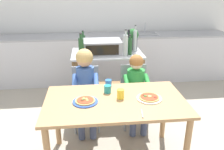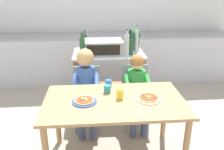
% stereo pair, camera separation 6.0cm
% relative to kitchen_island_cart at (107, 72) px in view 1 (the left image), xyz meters
% --- Properties ---
extents(ground_plane, '(11.16, 11.16, 0.00)m').
position_rel_kitchen_island_cart_xyz_m(ground_plane, '(-0.02, -0.10, -0.60)').
color(ground_plane, '#A89E8C').
extents(back_wall_tiled, '(5.58, 0.12, 2.70)m').
position_rel_kitchen_island_cart_xyz_m(back_wall_tiled, '(-0.02, 1.56, 0.75)').
color(back_wall_tiled, white).
rests_on(back_wall_tiled, ground).
extents(kitchen_counter, '(5.02, 0.60, 1.10)m').
position_rel_kitchen_island_cart_xyz_m(kitchen_counter, '(-0.02, 1.15, -0.14)').
color(kitchen_counter, silver).
rests_on(kitchen_counter, ground).
extents(kitchen_island_cart, '(1.01, 0.63, 0.89)m').
position_rel_kitchen_island_cart_xyz_m(kitchen_island_cart, '(0.00, 0.00, 0.00)').
color(kitchen_island_cart, '#B7BABF').
rests_on(kitchen_island_cart, ground).
extents(toaster_oven, '(0.55, 0.39, 0.18)m').
position_rel_kitchen_island_cart_xyz_m(toaster_oven, '(-0.08, -0.01, 0.39)').
color(toaster_oven, '#999BA0').
rests_on(toaster_oven, kitchen_island_cart).
extents(bottle_squat_spirits, '(0.05, 0.05, 0.38)m').
position_rel_kitchen_island_cart_xyz_m(bottle_squat_spirits, '(0.41, 0.03, 0.45)').
color(bottle_squat_spirits, '#ADB7B2').
rests_on(bottle_squat_spirits, kitchen_island_cart).
extents(bottle_slim_sauce, '(0.06, 0.06, 0.28)m').
position_rel_kitchen_island_cart_xyz_m(bottle_slim_sauce, '(0.31, -0.13, 0.41)').
color(bottle_slim_sauce, '#1E4723').
rests_on(bottle_slim_sauce, kitchen_island_cart).
extents(bottle_clear_vinegar, '(0.07, 0.07, 0.36)m').
position_rel_kitchen_island_cart_xyz_m(bottle_clear_vinegar, '(0.23, -0.19, 0.44)').
color(bottle_clear_vinegar, '#ADB7B2').
rests_on(bottle_clear_vinegar, kitchen_island_cart).
extents(bottle_brown_beer, '(0.07, 0.07, 0.34)m').
position_rel_kitchen_island_cart_xyz_m(bottle_brown_beer, '(-0.36, -0.26, 0.44)').
color(bottle_brown_beer, '#1E4723').
rests_on(bottle_brown_beer, kitchen_island_cart).
extents(bottle_tall_green_wine, '(0.06, 0.06, 0.32)m').
position_rel_kitchen_island_cart_xyz_m(bottle_tall_green_wine, '(0.31, 0.00, 0.43)').
color(bottle_tall_green_wine, black).
rests_on(bottle_tall_green_wine, kitchen_island_cart).
extents(bottle_dark_olive_oil, '(0.06, 0.06, 0.28)m').
position_rel_kitchen_island_cart_xyz_m(bottle_dark_olive_oil, '(-0.34, 0.24, 0.40)').
color(bottle_dark_olive_oil, '#1E4723').
rests_on(bottle_dark_olive_oil, kitchen_island_cart).
extents(potted_herb_plant, '(0.18, 0.18, 0.30)m').
position_rel_kitchen_island_cart_xyz_m(potted_herb_plant, '(0.40, 0.18, 0.46)').
color(potted_herb_plant, '#4C4C51').
rests_on(potted_herb_plant, kitchen_island_cart).
extents(dining_table, '(1.40, 0.81, 0.73)m').
position_rel_kitchen_island_cart_xyz_m(dining_table, '(-0.02, -1.17, 0.04)').
color(dining_table, '#AD7F51').
rests_on(dining_table, ground).
extents(dining_chair_left, '(0.36, 0.36, 0.81)m').
position_rel_kitchen_island_cart_xyz_m(dining_chair_left, '(-0.32, -0.46, -0.12)').
color(dining_chair_left, gray).
rests_on(dining_chair_left, ground).
extents(dining_chair_right, '(0.36, 0.36, 0.81)m').
position_rel_kitchen_island_cart_xyz_m(dining_chair_right, '(0.32, -0.45, -0.12)').
color(dining_chair_right, gray).
rests_on(dining_chair_right, ground).
extents(child_in_blue_striped_shirt, '(0.32, 0.42, 1.07)m').
position_rel_kitchen_island_cart_xyz_m(child_in_blue_striped_shirt, '(-0.32, -0.57, 0.11)').
color(child_in_blue_striped_shirt, '#424C6B').
rests_on(child_in_blue_striped_shirt, ground).
extents(child_in_green_shirt, '(0.32, 0.42, 0.98)m').
position_rel_kitchen_island_cart_xyz_m(child_in_green_shirt, '(0.32, -0.58, 0.04)').
color(child_in_green_shirt, '#424C6B').
rests_on(child_in_green_shirt, ground).
extents(pizza_plate_blue_rimmed, '(0.25, 0.25, 0.03)m').
position_rel_kitchen_island_cart_xyz_m(pizza_plate_blue_rimmed, '(-0.32, -1.19, 0.15)').
color(pizza_plate_blue_rimmed, '#3356B7').
rests_on(pizza_plate_blue_rimmed, dining_table).
extents(pizza_plate_white, '(0.25, 0.25, 0.03)m').
position_rel_kitchen_island_cart_xyz_m(pizza_plate_white, '(0.32, -1.18, 0.15)').
color(pizza_plate_white, white).
rests_on(pizza_plate_white, dining_table).
extents(drinking_cup_blue, '(0.07, 0.07, 0.09)m').
position_rel_kitchen_island_cart_xyz_m(drinking_cup_blue, '(-0.06, -0.85, 0.18)').
color(drinking_cup_blue, blue).
rests_on(drinking_cup_blue, dining_table).
extents(drinking_cup_yellow, '(0.07, 0.07, 0.10)m').
position_rel_kitchen_island_cart_xyz_m(drinking_cup_yellow, '(0.04, -1.14, 0.19)').
color(drinking_cup_yellow, yellow).
rests_on(drinking_cup_yellow, dining_table).
extents(drinking_cup_teal, '(0.08, 0.08, 0.08)m').
position_rel_kitchen_island_cart_xyz_m(drinking_cup_teal, '(-0.08, -0.99, 0.18)').
color(drinking_cup_teal, teal).
rests_on(drinking_cup_teal, dining_table).
extents(serving_spoon, '(0.03, 0.14, 0.01)m').
position_rel_kitchen_island_cart_xyz_m(serving_spoon, '(0.19, -1.46, 0.14)').
color(serving_spoon, '#B7BABF').
rests_on(serving_spoon, dining_table).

